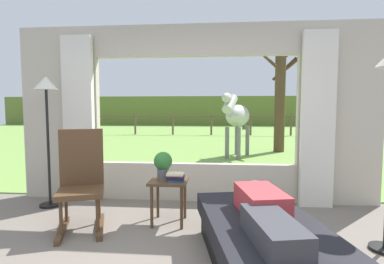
{
  "coord_description": "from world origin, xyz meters",
  "views": [
    {
      "loc": [
        0.34,
        -2.03,
        1.35
      ],
      "look_at": [
        0.0,
        1.8,
        1.05
      ],
      "focal_mm": 27.63,
      "sensor_mm": 36.0,
      "label": 1
    }
  ],
  "objects_px": {
    "potted_plant": "(163,163)",
    "rocking_chair": "(81,180)",
    "recliner_sofa": "(263,243)",
    "pasture_tree": "(280,97)",
    "horse": "(237,116)",
    "side_table": "(169,188)",
    "book_stack": "(176,177)",
    "reclining_person": "(264,210)",
    "floor_lamp_left": "(47,102)"
  },
  "relations": [
    {
      "from": "floor_lamp_left",
      "to": "horse",
      "type": "bearing_deg",
      "value": 56.61
    },
    {
      "from": "pasture_tree",
      "to": "reclining_person",
      "type": "bearing_deg",
      "value": -102.36
    },
    {
      "from": "reclining_person",
      "to": "potted_plant",
      "type": "height_order",
      "value": "potted_plant"
    },
    {
      "from": "reclining_person",
      "to": "pasture_tree",
      "type": "xyz_separation_m",
      "value": [
        1.53,
        6.98,
        1.2
      ]
    },
    {
      "from": "book_stack",
      "to": "horse",
      "type": "height_order",
      "value": "horse"
    },
    {
      "from": "recliner_sofa",
      "to": "rocking_chair",
      "type": "distance_m",
      "value": 2.07
    },
    {
      "from": "potted_plant",
      "to": "floor_lamp_left",
      "type": "distance_m",
      "value": 1.88
    },
    {
      "from": "potted_plant",
      "to": "horse",
      "type": "bearing_deg",
      "value": 76.1
    },
    {
      "from": "book_stack",
      "to": "potted_plant",
      "type": "bearing_deg",
      "value": 144.86
    },
    {
      "from": "book_stack",
      "to": "pasture_tree",
      "type": "distance_m",
      "value": 6.62
    },
    {
      "from": "pasture_tree",
      "to": "floor_lamp_left",
      "type": "bearing_deg",
      "value": -127.41
    },
    {
      "from": "rocking_chair",
      "to": "floor_lamp_left",
      "type": "bearing_deg",
      "value": 119.0
    },
    {
      "from": "floor_lamp_left",
      "to": "horse",
      "type": "relative_size",
      "value": 1.0
    },
    {
      "from": "rocking_chair",
      "to": "side_table",
      "type": "relative_size",
      "value": 2.15
    },
    {
      "from": "side_table",
      "to": "book_stack",
      "type": "xyz_separation_m",
      "value": [
        0.09,
        -0.06,
        0.14
      ]
    },
    {
      "from": "horse",
      "to": "rocking_chair",
      "type": "bearing_deg",
      "value": 89.02
    },
    {
      "from": "side_table",
      "to": "book_stack",
      "type": "height_order",
      "value": "book_stack"
    },
    {
      "from": "horse",
      "to": "reclining_person",
      "type": "bearing_deg",
      "value": 109.99
    },
    {
      "from": "recliner_sofa",
      "to": "reclining_person",
      "type": "xyz_separation_m",
      "value": [
        0.0,
        -0.05,
        0.3
      ]
    },
    {
      "from": "reclining_person",
      "to": "side_table",
      "type": "xyz_separation_m",
      "value": [
        -0.95,
        0.97,
        -0.1
      ]
    },
    {
      "from": "recliner_sofa",
      "to": "horse",
      "type": "distance_m",
      "value": 5.78
    },
    {
      "from": "recliner_sofa",
      "to": "floor_lamp_left",
      "type": "distance_m",
      "value": 3.28
    },
    {
      "from": "side_table",
      "to": "horse",
      "type": "bearing_deg",
      "value": 77.18
    },
    {
      "from": "book_stack",
      "to": "floor_lamp_left",
      "type": "relative_size",
      "value": 0.12
    },
    {
      "from": "horse",
      "to": "pasture_tree",
      "type": "xyz_separation_m",
      "value": [
        1.39,
        1.23,
        0.57
      ]
    },
    {
      "from": "reclining_person",
      "to": "side_table",
      "type": "distance_m",
      "value": 1.36
    },
    {
      "from": "recliner_sofa",
      "to": "reclining_person",
      "type": "height_order",
      "value": "reclining_person"
    },
    {
      "from": "potted_plant",
      "to": "book_stack",
      "type": "bearing_deg",
      "value": -35.14
    },
    {
      "from": "side_table",
      "to": "pasture_tree",
      "type": "distance_m",
      "value": 6.63
    },
    {
      "from": "rocking_chair",
      "to": "horse",
      "type": "xyz_separation_m",
      "value": [
        2.05,
        5.0,
        0.61
      ]
    },
    {
      "from": "rocking_chair",
      "to": "side_table",
      "type": "height_order",
      "value": "rocking_chair"
    },
    {
      "from": "floor_lamp_left",
      "to": "potted_plant",
      "type": "bearing_deg",
      "value": -13.61
    },
    {
      "from": "potted_plant",
      "to": "book_stack",
      "type": "xyz_separation_m",
      "value": [
        0.17,
        -0.12,
        -0.13
      ]
    },
    {
      "from": "potted_plant",
      "to": "rocking_chair",
      "type": "bearing_deg",
      "value": -162.38
    },
    {
      "from": "recliner_sofa",
      "to": "pasture_tree",
      "type": "relative_size",
      "value": 0.54
    },
    {
      "from": "potted_plant",
      "to": "floor_lamp_left",
      "type": "height_order",
      "value": "floor_lamp_left"
    },
    {
      "from": "rocking_chair",
      "to": "potted_plant",
      "type": "bearing_deg",
      "value": -2.49
    },
    {
      "from": "recliner_sofa",
      "to": "pasture_tree",
      "type": "xyz_separation_m",
      "value": [
        1.53,
        6.93,
        1.5
      ]
    },
    {
      "from": "horse",
      "to": "side_table",
      "type": "bearing_deg",
      "value": 98.5
    },
    {
      "from": "potted_plant",
      "to": "pasture_tree",
      "type": "distance_m",
      "value": 6.56
    },
    {
      "from": "horse",
      "to": "book_stack",
      "type": "bearing_deg",
      "value": 99.65
    },
    {
      "from": "book_stack",
      "to": "pasture_tree",
      "type": "height_order",
      "value": "pasture_tree"
    },
    {
      "from": "recliner_sofa",
      "to": "floor_lamp_left",
      "type": "relative_size",
      "value": 1.03
    },
    {
      "from": "pasture_tree",
      "to": "book_stack",
      "type": "bearing_deg",
      "value": -111.54
    },
    {
      "from": "recliner_sofa",
      "to": "potted_plant",
      "type": "height_order",
      "value": "potted_plant"
    },
    {
      "from": "horse",
      "to": "pasture_tree",
      "type": "height_order",
      "value": "pasture_tree"
    },
    {
      "from": "side_table",
      "to": "horse",
      "type": "height_order",
      "value": "horse"
    },
    {
      "from": "recliner_sofa",
      "to": "horse",
      "type": "relative_size",
      "value": 1.03
    },
    {
      "from": "book_stack",
      "to": "horse",
      "type": "distance_m",
      "value": 4.98
    },
    {
      "from": "horse",
      "to": "potted_plant",
      "type": "bearing_deg",
      "value": 97.43
    }
  ]
}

